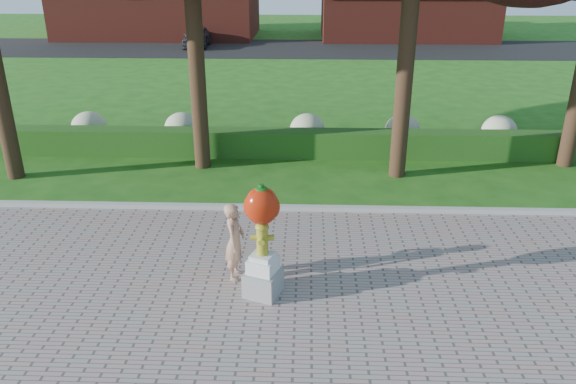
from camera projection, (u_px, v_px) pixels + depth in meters
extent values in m
plane|color=#1D5515|center=(253.00, 278.00, 10.64)|extent=(100.00, 100.00, 0.00)
cube|color=#ADADA5|center=(264.00, 208.00, 13.37)|extent=(40.00, 0.18, 0.15)
cube|color=#1B4112|center=(274.00, 143.00, 16.92)|extent=(24.00, 0.70, 0.80)
ellipsoid|color=beige|center=(89.00, 127.00, 17.97)|extent=(1.10, 1.10, 0.99)
ellipsoid|color=beige|center=(182.00, 128.00, 17.88)|extent=(1.10, 1.10, 0.99)
ellipsoid|color=beige|center=(307.00, 129.00, 17.75)|extent=(1.10, 1.10, 0.99)
ellipsoid|color=beige|center=(403.00, 130.00, 17.65)|extent=(1.10, 1.10, 0.99)
ellipsoid|color=beige|center=(499.00, 131.00, 17.55)|extent=(1.10, 1.10, 0.99)
cube|color=black|center=(293.00, 48.00, 36.38)|extent=(50.00, 8.00, 0.02)
cylinder|color=black|center=(196.00, 59.00, 15.01)|extent=(0.44, 0.44, 6.16)
cylinder|color=black|center=(407.00, 41.00, 14.16)|extent=(0.44, 0.44, 7.28)
cube|color=gray|center=(263.00, 282.00, 9.98)|extent=(0.74, 0.74, 0.46)
cube|color=silver|center=(263.00, 265.00, 9.84)|extent=(0.60, 0.60, 0.26)
cube|color=silver|center=(263.00, 256.00, 9.77)|extent=(0.48, 0.48, 0.09)
cylinder|color=olive|center=(262.00, 241.00, 9.65)|extent=(0.20, 0.20, 0.52)
ellipsoid|color=olive|center=(262.00, 227.00, 9.55)|extent=(0.24, 0.24, 0.17)
cylinder|color=olive|center=(254.00, 238.00, 9.64)|extent=(0.11, 0.10, 0.10)
cylinder|color=olive|center=(271.00, 238.00, 9.63)|extent=(0.11, 0.10, 0.10)
cylinder|color=olive|center=(262.00, 241.00, 9.50)|extent=(0.11, 0.11, 0.11)
cylinder|color=olive|center=(262.00, 223.00, 9.52)|extent=(0.07, 0.07, 0.05)
ellipsoid|color=#A82009|center=(262.00, 206.00, 9.40)|extent=(0.58, 0.52, 0.67)
ellipsoid|color=#A82009|center=(252.00, 207.00, 9.41)|extent=(0.29, 0.29, 0.43)
ellipsoid|color=#A82009|center=(272.00, 207.00, 9.40)|extent=(0.29, 0.29, 0.43)
cylinder|color=#145212|center=(261.00, 187.00, 9.27)|extent=(0.09, 0.09, 0.11)
ellipsoid|color=#145212|center=(261.00, 189.00, 9.28)|extent=(0.22, 0.22, 0.07)
imported|color=tan|center=(235.00, 241.00, 10.31)|extent=(0.41, 0.58, 1.50)
imported|color=#3B3D43|center=(197.00, 37.00, 36.75)|extent=(1.63, 3.84, 1.29)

